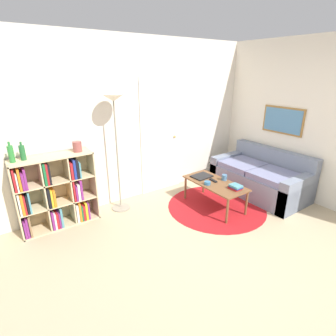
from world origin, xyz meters
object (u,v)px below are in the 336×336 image
(couch, at_px, (261,178))
(cup, at_px, (224,177))
(bookshelf, at_px, (54,193))
(coffee_table, at_px, (215,185))
(bottle_left, at_px, (11,154))
(vase_on_shelf, at_px, (77,147))
(laptop, at_px, (202,176))
(bottle_middle, at_px, (22,153))
(floor_lamp, at_px, (114,115))
(bowl, at_px, (207,183))

(couch, bearing_deg, cup, 174.88)
(bookshelf, distance_m, coffee_table, 2.38)
(bottle_left, bearing_deg, vase_on_shelf, -0.85)
(laptop, bearing_deg, bookshelf, 164.87)
(bookshelf, distance_m, vase_on_shelf, 0.72)
(bookshelf, relative_size, bottle_middle, 4.41)
(bookshelf, bearing_deg, coffee_table, -22.00)
(floor_lamp, xyz_separation_m, cup, (1.45, -0.83, -1.03))
(cup, bearing_deg, laptop, 122.71)
(bookshelf, xyz_separation_m, vase_on_shelf, (0.39, -0.00, 0.61))
(couch, xyz_separation_m, vase_on_shelf, (-2.89, 0.99, 0.83))
(bowl, distance_m, bottle_left, 2.71)
(bowl, bearing_deg, couch, -5.14)
(coffee_table, relative_size, vase_on_shelf, 7.25)
(floor_lamp, bearing_deg, coffee_table, -32.79)
(bottle_left, bearing_deg, bowl, -19.84)
(bottle_left, height_order, vase_on_shelf, bottle_left)
(vase_on_shelf, bearing_deg, laptop, -18.17)
(floor_lamp, distance_m, bottle_left, 1.39)
(cup, relative_size, vase_on_shelf, 0.66)
(laptop, xyz_separation_m, cup, (0.20, -0.32, 0.04))
(bowl, bearing_deg, bottle_middle, 158.80)
(bookshelf, height_order, couch, bookshelf)
(floor_lamp, bearing_deg, cup, -29.79)
(bowl, bearing_deg, cup, -5.18)
(floor_lamp, xyz_separation_m, bowl, (1.12, -0.80, -1.05))
(floor_lamp, relative_size, coffee_table, 1.72)
(coffee_table, bearing_deg, floor_lamp, 147.21)
(coffee_table, bearing_deg, bottle_left, 160.95)
(bookshelf, xyz_separation_m, bowl, (2.06, -0.88, -0.05))
(laptop, xyz_separation_m, vase_on_shelf, (-1.80, 0.59, 0.67))
(bookshelf, height_order, bottle_middle, bottle_middle)
(bowl, bearing_deg, vase_on_shelf, 152.26)
(bottle_middle, bearing_deg, vase_on_shelf, -2.54)
(bowl, distance_m, bottle_middle, 2.60)
(vase_on_shelf, bearing_deg, bottle_left, 179.15)
(coffee_table, distance_m, laptop, 0.30)
(floor_lamp, height_order, vase_on_shelf, floor_lamp)
(coffee_table, distance_m, bottle_middle, 2.76)
(laptop, height_order, bottle_middle, bottle_middle)
(bottle_middle, bearing_deg, bookshelf, -5.76)
(vase_on_shelf, bearing_deg, bowl, -27.74)
(coffee_table, distance_m, cup, 0.21)
(floor_lamp, relative_size, bowl, 17.83)
(cup, relative_size, bottle_left, 0.36)
(bookshelf, relative_size, cup, 10.96)
(floor_lamp, distance_m, vase_on_shelf, 0.68)
(laptop, bearing_deg, floor_lamp, 157.55)
(coffee_table, distance_m, vase_on_shelf, 2.15)
(floor_lamp, height_order, coffee_table, floor_lamp)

